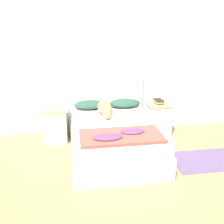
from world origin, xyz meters
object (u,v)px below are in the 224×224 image
Objects in this scene: nightstand_left at (55,124)px; nightstand_right at (158,119)px; bed at (114,138)px; book_stack at (159,101)px; dog at (105,108)px; pillow_left at (90,105)px; pillow_right at (125,103)px.

nightstand_left is 1.00× the size of nightstand_right.
bed is 1.24m from book_stack.
bed is at bearing -78.19° from dog.
pillow_left is 2.47× the size of book_stack.
pillow_left and pillow_right have the same top height.
pillow_left is 0.65m from pillow_right.
nightstand_left is 1.05× the size of pillow_left.
bed is 0.88m from pillow_left.
dog reaches higher than nightstand_right.
book_stack reaches higher than nightstand_left.
dog reaches higher than bed.
book_stack is (1.93, 0.01, 0.35)m from nightstand_left.
pillow_left is 0.76× the size of dog.
dog reaches higher than nightstand_left.
nightstand_left is 1.94m from nightstand_right.
nightstand_left is at bearing 180.00° from nightstand_right.
nightstand_left is 1.05× the size of pillow_right.
nightstand_left is 0.97m from dog.
pillow_right is (0.33, 0.74, 0.36)m from bed.
nightstand_left is at bearing 164.66° from dog.
pillow_right is 0.76× the size of dog.
nightstand_left is 1.96m from book_stack.
pillow_right is (1.30, 0.07, 0.32)m from nightstand_left.
dog is at bearing -166.66° from book_stack.
nightstand_right is 1.14m from dog.
nightstand_right is at bearing -59.27° from book_stack.
bed is at bearing -145.00° from book_stack.
nightstand_left reaches higher than bed.
pillow_right is (-0.64, 0.07, 0.32)m from nightstand_right.
pillow_left is (0.64, 0.07, 0.32)m from nightstand_left.
pillow_left is 1.00× the size of pillow_right.
pillow_right reaches higher than book_stack.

